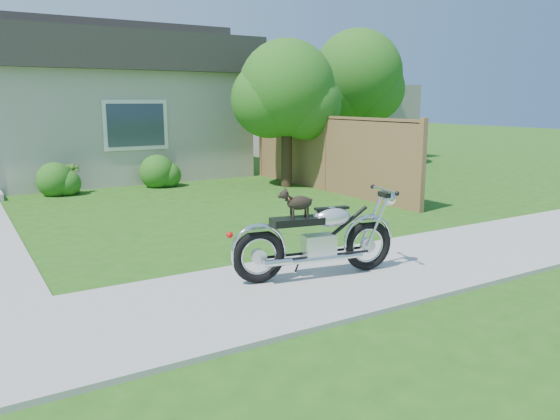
# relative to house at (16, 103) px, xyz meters

# --- Properties ---
(ground) EXTENTS (80.00, 80.00, 0.00)m
(ground) POSITION_rel_house_xyz_m (0.00, -11.99, -2.16)
(ground) COLOR #235114
(ground) RESTS_ON ground
(sidewalk) EXTENTS (24.00, 2.20, 0.04)m
(sidewalk) POSITION_rel_house_xyz_m (0.00, -11.99, -2.14)
(sidewalk) COLOR #9E9B93
(sidewalk) RESTS_ON ground
(house) EXTENTS (12.60, 7.03, 4.50)m
(house) POSITION_rel_house_xyz_m (0.00, 0.00, 0.00)
(house) COLOR #AAA399
(house) RESTS_ON ground
(fence) EXTENTS (0.12, 6.62, 1.90)m
(fence) POSITION_rel_house_xyz_m (6.30, -6.24, -1.22)
(fence) COLOR olive
(fence) RESTS_ON ground
(tree_near) EXTENTS (2.53, 2.46, 3.78)m
(tree_near) POSITION_rel_house_xyz_m (5.89, -5.31, 0.26)
(tree_near) COLOR #3D2B1C
(tree_near) RESTS_ON ground
(tree_far) EXTENTS (3.02, 3.02, 4.62)m
(tree_far) POSITION_rel_house_xyz_m (10.53, -2.44, 0.81)
(tree_far) COLOR #3D2B1C
(tree_far) RESTS_ON ground
(potted_plant_right) EXTENTS (0.48, 0.48, 0.73)m
(potted_plant_right) POSITION_rel_house_xyz_m (0.74, -3.44, -1.79)
(potted_plant_right) COLOR #2F5B19
(potted_plant_right) RESTS_ON ground
(motorcycle_with_dog) EXTENTS (2.21, 0.74, 1.13)m
(motorcycle_with_dog) POSITION_rel_house_xyz_m (2.12, -11.86, -1.62)
(motorcycle_with_dog) COLOR black
(motorcycle_with_dog) RESTS_ON sidewalk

